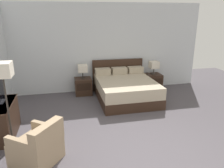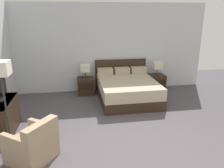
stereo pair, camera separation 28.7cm
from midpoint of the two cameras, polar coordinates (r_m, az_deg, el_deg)
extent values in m
plane|color=#4C474C|center=(3.98, 8.22, -19.97)|extent=(11.89, 11.89, 0.00)
cube|color=silver|center=(7.14, -1.12, 9.35)|extent=(6.79, 0.06, 2.81)
cube|color=#332116|center=(6.51, 5.31, -3.01)|extent=(1.64, 1.96, 0.28)
cube|color=tan|center=(6.41, 5.38, -0.50)|extent=(1.62, 1.94, 0.32)
cube|color=#332116|center=(7.33, 3.39, 2.46)|extent=(1.70, 0.05, 1.03)
cube|color=tan|center=(6.99, -0.61, 3.31)|extent=(0.48, 0.28, 0.20)
cube|color=tan|center=(7.10, 3.77, 3.49)|extent=(0.48, 0.28, 0.20)
cube|color=tan|center=(7.24, 8.00, 3.64)|extent=(0.48, 0.28, 0.20)
cube|color=#332116|center=(7.01, -5.71, -0.48)|extent=(0.52, 0.48, 0.52)
cube|color=black|center=(6.77, -5.58, -0.67)|extent=(0.44, 0.01, 0.23)
cube|color=#332116|center=(7.53, 12.59, 0.46)|extent=(0.52, 0.48, 0.52)
cube|color=black|center=(7.31, 13.30, 0.32)|extent=(0.44, 0.01, 0.23)
cylinder|color=#332D28|center=(6.93, -5.78, 1.64)|extent=(0.11, 0.11, 0.02)
cylinder|color=#332D28|center=(6.90, -5.81, 2.49)|extent=(0.02, 0.02, 0.19)
cube|color=beige|center=(6.85, -5.86, 4.18)|extent=(0.28, 0.28, 0.23)
cylinder|color=#332D28|center=(7.46, 12.72, 2.44)|extent=(0.11, 0.11, 0.02)
cylinder|color=#332D28|center=(7.44, 12.78, 3.23)|extent=(0.02, 0.02, 0.19)
cube|color=beige|center=(7.39, 12.88, 4.81)|extent=(0.28, 0.28, 0.23)
cube|color=#332116|center=(5.12, -25.55, -7.93)|extent=(0.50, 1.08, 0.72)
cube|color=black|center=(5.06, -25.85, -3.72)|extent=(0.18, 0.30, 0.02)
cube|color=#9E8466|center=(4.14, -18.37, -15.76)|extent=(0.95, 0.95, 0.40)
cube|color=#9E8466|center=(3.78, -15.95, -12.20)|extent=(0.53, 0.64, 0.36)
cube|color=#9E8466|center=(3.83, -21.96, -14.02)|extent=(0.56, 0.44, 0.18)
cube|color=#9E8466|center=(4.18, -15.88, -10.62)|extent=(0.56, 0.44, 0.18)
cylinder|color=#332D28|center=(4.78, -23.17, -14.22)|extent=(0.28, 0.28, 0.02)
cylinder|color=#332D28|center=(4.47, -24.23, -6.49)|extent=(0.03, 0.03, 1.38)
cube|color=beige|center=(4.23, -25.60, 3.70)|extent=(0.32, 0.32, 0.25)
camera|label=1|loc=(0.14, -88.52, 0.47)|focal=35.00mm
camera|label=2|loc=(0.14, 91.48, -0.47)|focal=35.00mm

